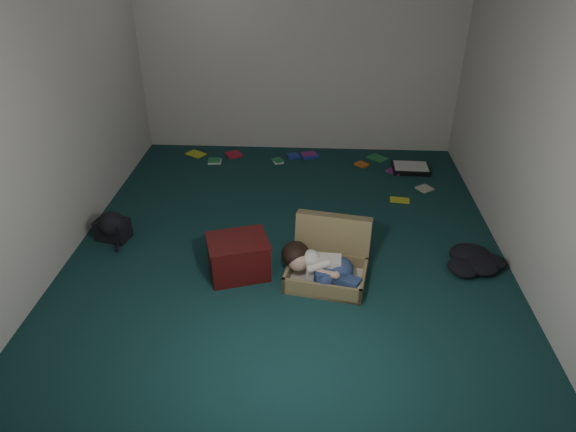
# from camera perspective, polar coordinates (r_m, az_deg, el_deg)

# --- Properties ---
(floor) EXTENTS (4.50, 4.50, 0.00)m
(floor) POSITION_cam_1_polar(r_m,az_deg,el_deg) (4.99, 0.10, -2.58)
(floor) COLOR #133737
(floor) RESTS_ON ground
(wall_back) EXTENTS (4.50, 0.00, 4.50)m
(wall_back) POSITION_cam_1_polar(r_m,az_deg,el_deg) (6.58, 1.22, 18.06)
(wall_back) COLOR silver
(wall_back) RESTS_ON ground
(wall_front) EXTENTS (4.50, 0.00, 4.50)m
(wall_front) POSITION_cam_1_polar(r_m,az_deg,el_deg) (2.41, -2.80, -6.05)
(wall_front) COLOR silver
(wall_front) RESTS_ON ground
(wall_left) EXTENTS (0.00, 4.50, 4.50)m
(wall_left) POSITION_cam_1_polar(r_m,az_deg,el_deg) (4.94, -24.22, 11.09)
(wall_left) COLOR silver
(wall_left) RESTS_ON ground
(wall_right) EXTENTS (0.00, 4.50, 4.50)m
(wall_right) POSITION_cam_1_polar(r_m,az_deg,el_deg) (4.75, 25.37, 10.13)
(wall_right) COLOR silver
(wall_right) RESTS_ON ground
(suitcase) EXTENTS (0.77, 0.76, 0.49)m
(suitcase) POSITION_cam_1_polar(r_m,az_deg,el_deg) (4.47, 4.57, -4.87)
(suitcase) COLOR olive
(suitcase) RESTS_ON floor
(person) EXTENTS (0.69, 0.44, 0.30)m
(person) POSITION_cam_1_polar(r_m,az_deg,el_deg) (4.32, 3.62, -5.59)
(person) COLOR silver
(person) RESTS_ON suitcase
(maroon_bin) EXTENTS (0.61, 0.54, 0.35)m
(maroon_bin) POSITION_cam_1_polar(r_m,az_deg,el_deg) (4.46, -5.53, -4.54)
(maroon_bin) COLOR #450E0E
(maroon_bin) RESTS_ON floor
(backpack) EXTENTS (0.43, 0.38, 0.22)m
(backpack) POSITION_cam_1_polar(r_m,az_deg,el_deg) (5.23, -18.91, -1.33)
(backpack) COLOR black
(backpack) RESTS_ON floor
(clothing_pile) EXTENTS (0.56, 0.51, 0.14)m
(clothing_pile) POSITION_cam_1_polar(r_m,az_deg,el_deg) (4.86, 20.35, -4.78)
(clothing_pile) COLOR black
(clothing_pile) RESTS_ON floor
(paper_tray) EXTENTS (0.46, 0.35, 0.06)m
(paper_tray) POSITION_cam_1_polar(r_m,az_deg,el_deg) (6.51, 13.47, 5.21)
(paper_tray) COLOR black
(paper_tray) RESTS_ON floor
(book_scatter) EXTENTS (3.01, 1.34, 0.02)m
(book_scatter) POSITION_cam_1_polar(r_m,az_deg,el_deg) (6.47, 3.76, 5.65)
(book_scatter) COLOR #CDD125
(book_scatter) RESTS_ON floor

